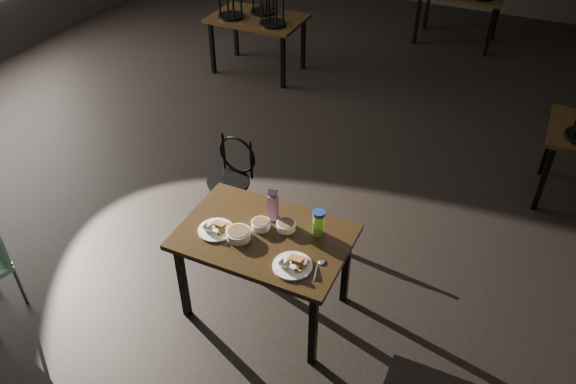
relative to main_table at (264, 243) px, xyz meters
The scene contains 11 objects.
main_table is the anchor object (origin of this frame).
plate_left 0.36m from the main_table, 161.89° to the right, with size 0.25×0.25×0.08m.
plate_right 0.38m from the main_table, 33.43° to the right, with size 0.27×0.27×0.09m.
bowl_near 0.14m from the main_table, 133.27° to the left, with size 0.14×0.14×0.05m.
bowl_far 0.20m from the main_table, 48.23° to the left, with size 0.14×0.14×0.05m.
bowl_big 0.21m from the main_table, 145.99° to the right, with size 0.17×0.17×0.06m.
juice_carton 0.28m from the main_table, 96.21° to the left, with size 0.07×0.07×0.26m.
water_bottle 0.42m from the main_table, 27.23° to the left, with size 0.11×0.11×0.20m.
spoon 0.49m from the main_table, 11.87° to the right, with size 0.06×0.21×0.01m.
bentwood_chair 1.17m from the main_table, 131.45° to the left, with size 0.39×0.38×0.81m.
bg_table_left 4.20m from the main_table, 118.10° to the left, with size 1.20×0.80×1.48m.
Camera 1 is at (1.84, -3.96, 3.39)m, focal length 35.00 mm.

